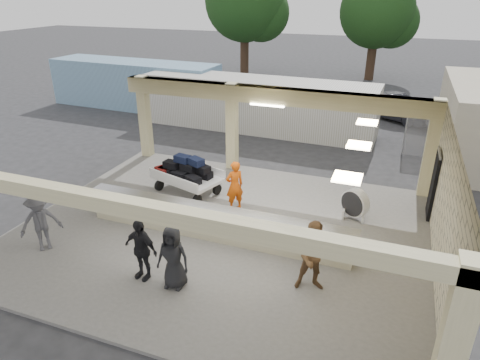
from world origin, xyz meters
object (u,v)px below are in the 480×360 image
at_px(drum_fan, 355,203).
at_px(baggage_handler, 235,186).
at_px(passenger_b, 141,249).
at_px(car_dark, 397,108).
at_px(passenger_a, 315,256).
at_px(container_white, 257,104).
at_px(container_blue, 135,85).
at_px(passenger_c, 40,222).
at_px(baggage_counter, 214,223).
at_px(luggage_cart, 186,173).
at_px(passenger_d, 173,257).

xyz_separation_m(drum_fan, baggage_handler, (-3.79, -0.73, 0.30)).
xyz_separation_m(drum_fan, passenger_b, (-4.64, -4.97, 0.28)).
xyz_separation_m(baggage_handler, car_dark, (4.58, 13.24, -0.24)).
relative_size(passenger_a, container_white, 0.15).
bearing_deg(container_blue, drum_fan, -31.73).
relative_size(passenger_c, container_blue, 0.16).
height_order(passenger_b, container_blue, container_blue).
distance_m(passenger_b, container_white, 13.23).
distance_m(baggage_counter, passenger_b, 2.56).
relative_size(baggage_counter, passenger_b, 4.96).
height_order(passenger_a, car_dark, passenger_a).
bearing_deg(passenger_c, container_blue, 64.20).
xyz_separation_m(car_dark, container_white, (-6.81, -4.32, 0.61)).
bearing_deg(passenger_b, passenger_a, 22.79).
distance_m(passenger_b, car_dark, 18.31).
bearing_deg(car_dark, baggage_handler, -166.10).
bearing_deg(car_dark, passenger_b, -164.28).
bearing_deg(baggage_counter, luggage_cart, 131.31).
relative_size(passenger_a, passenger_b, 1.11).
distance_m(luggage_cart, passenger_b, 5.00).
xyz_separation_m(baggage_counter, container_blue, (-10.79, 12.47, 0.80)).
relative_size(drum_fan, container_white, 0.08).
bearing_deg(passenger_b, baggage_handler, 86.79).
bearing_deg(passenger_a, car_dark, 68.41).
xyz_separation_m(passenger_a, container_white, (-5.51, 12.08, 0.30)).
bearing_deg(container_blue, passenger_d, -51.56).
height_order(passenger_a, container_white, container_white).
height_order(passenger_d, container_blue, container_blue).
relative_size(drum_fan, passenger_d, 0.61).
bearing_deg(drum_fan, passenger_d, -94.94).
height_order(baggage_handler, passenger_c, passenger_c).
relative_size(container_white, container_blue, 1.13).
bearing_deg(luggage_cart, passenger_d, -48.87).
xyz_separation_m(baggage_counter, luggage_cart, (-2.19, 2.49, 0.25)).
height_order(baggage_handler, car_dark, baggage_handler).
bearing_deg(luggage_cart, passenger_b, -58.45).
height_order(baggage_counter, passenger_b, passenger_b).
bearing_deg(container_white, passenger_b, -82.14).
bearing_deg(passenger_c, passenger_d, -52.01).
bearing_deg(container_blue, passenger_b, -53.92).
relative_size(baggage_counter, passenger_d, 4.94).
relative_size(passenger_b, container_white, 0.14).
bearing_deg(baggage_handler, car_dark, -155.10).
distance_m(baggage_handler, passenger_b, 4.33).
distance_m(luggage_cart, baggage_handler, 2.19).
relative_size(luggage_cart, container_white, 0.22).
distance_m(car_dark, container_blue, 15.53).
xyz_separation_m(car_dark, container_blue, (-15.28, -2.65, 0.68)).
height_order(container_white, container_blue, container_blue).
distance_m(container_white, container_blue, 8.64).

